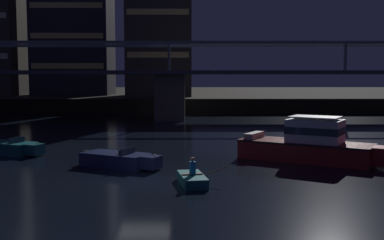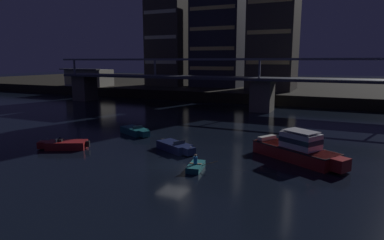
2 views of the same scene
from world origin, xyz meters
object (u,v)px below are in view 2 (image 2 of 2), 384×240
object	(u,v)px
tower_west_low	(168,26)
dinghy_with_paddler	(196,166)
cabin_cruiser_near_left	(298,149)
speedboat_near_center	(176,147)
speedboat_near_right	(135,131)
tower_west_tall	(218,39)
speedboat_mid_center	(65,145)
waterfront_pavilion	(89,78)
river_bridge	(263,86)
tower_central	(274,19)

from	to	relation	value
tower_west_low	dinghy_with_paddler	world-z (taller)	tower_west_low
cabin_cruiser_near_left	speedboat_near_center	size ratio (longest dim) A/B	1.80
dinghy_with_paddler	speedboat_near_right	bearing A→B (deg)	142.98
tower_west_tall	speedboat_near_right	world-z (taller)	tower_west_tall
speedboat_mid_center	dinghy_with_paddler	bearing A→B (deg)	-1.86
waterfront_pavilion	dinghy_with_paddler	bearing A→B (deg)	-41.75
waterfront_pavilion	speedboat_mid_center	world-z (taller)	waterfront_pavilion
dinghy_with_paddler	cabin_cruiser_near_left	bearing A→B (deg)	40.43
tower_west_low	speedboat_mid_center	xyz separation A→B (m)	(18.69, -57.35, -17.93)
tower_west_tall	waterfront_pavilion	size ratio (longest dim) A/B	2.01
river_bridge	cabin_cruiser_near_left	distance (m)	30.40
speedboat_mid_center	dinghy_with_paddler	world-z (taller)	dinghy_with_paddler
tower_west_tall	speedboat_near_center	world-z (taller)	tower_west_tall
waterfront_pavilion	cabin_cruiser_near_left	xyz separation A→B (m)	(59.77, -40.52, -3.39)
dinghy_with_paddler	speedboat_near_center	bearing A→B (deg)	133.06
speedboat_near_right	river_bridge	bearing A→B (deg)	68.87
tower_central	waterfront_pavilion	xyz separation A→B (m)	(-47.72, -8.42, -13.98)
speedboat_near_center	tower_central	bearing A→B (deg)	90.57
cabin_cruiser_near_left	tower_west_tall	bearing A→B (deg)	117.16
waterfront_pavilion	dinghy_with_paddler	size ratio (longest dim) A/B	4.51
tower_west_tall	waterfront_pavilion	distance (m)	36.33
tower_west_tall	dinghy_with_paddler	size ratio (longest dim) A/B	9.08
cabin_cruiser_near_left	dinghy_with_paddler	bearing A→B (deg)	-139.57
tower_west_tall	speedboat_mid_center	distance (m)	60.63
tower_west_tall	river_bridge	bearing A→B (deg)	-54.36
tower_west_tall	speedboat_near_center	bearing A→B (deg)	-74.07
speedboat_near_center	cabin_cruiser_near_left	bearing A→B (deg)	8.71
river_bridge	waterfront_pavilion	xyz separation A→B (m)	(-50.07, 11.91, -0.02)
river_bridge	speedboat_near_right	distance (m)	27.78
tower_west_tall	speedboat_near_right	xyz separation A→B (m)	(7.57, -50.01, -14.13)
waterfront_pavilion	cabin_cruiser_near_left	distance (m)	72.29
river_bridge	tower_west_low	distance (m)	41.26
tower_west_low	speedboat_near_center	size ratio (longest dim) A/B	6.61
tower_west_tall	tower_west_low	bearing A→B (deg)	-174.18
river_bridge	speedboat_near_center	xyz separation A→B (m)	(-1.85, -30.38, -4.04)
tower_west_tall	speedboat_near_center	xyz separation A→B (m)	(15.63, -54.76, -14.13)
river_bridge	waterfront_pavilion	bearing A→B (deg)	166.62
tower_west_low	dinghy_with_paddler	xyz separation A→B (m)	(33.69, -57.84, -18.07)
speedboat_near_center	speedboat_mid_center	world-z (taller)	same
river_bridge	speedboat_near_right	xyz separation A→B (m)	(-9.91, -25.63, -4.04)
speedboat_near_right	speedboat_mid_center	distance (m)	9.17
river_bridge	dinghy_with_paddler	size ratio (longest dim) A/B	31.87
tower_west_low	waterfront_pavilion	xyz separation A→B (m)	(-18.73, -11.05, -13.91)
river_bridge	speedboat_near_center	distance (m)	30.70
river_bridge	tower_west_low	xyz separation A→B (m)	(-31.34, 22.97, 13.89)
waterfront_pavilion	tower_central	bearing A→B (deg)	10.01
tower_west_tall	cabin_cruiser_near_left	size ratio (longest dim) A/B	2.81
river_bridge	speedboat_mid_center	distance (m)	36.86
speedboat_near_right	tower_west_tall	bearing A→B (deg)	98.61
speedboat_near_right	tower_west_low	bearing A→B (deg)	113.80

